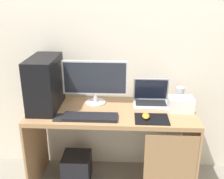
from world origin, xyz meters
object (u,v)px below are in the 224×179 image
monitor (95,81)px  cell_phone (59,118)px  pc_tower (45,83)px  laptop (151,99)px  mouse_left (146,116)px  speaker (180,95)px  keyboard (90,117)px  subwoofer (77,167)px  projector (181,104)px

monitor → cell_phone: monitor is taller
pc_tower → cell_phone: (0.15, -0.19, -0.21)m
laptop → mouse_left: size_ratio=3.14×
speaker → keyboard: 0.82m
speaker → subwoofer: (-0.91, -0.15, -0.67)m
pc_tower → speaker: pc_tower is taller
monitor → subwoofer: 0.83m
laptop → speaker: laptop is taller
mouse_left → subwoofer: bearing=163.8°
laptop → cell_phone: laptop is taller
pc_tower → speaker: 1.15m
pc_tower → projector: 1.12m
projector → subwoofer: size_ratio=0.80×
monitor → projector: bearing=-8.9°
pc_tower → keyboard: pc_tower is taller
speaker → cell_phone: (-0.98, -0.35, -0.07)m
monitor → mouse_left: 0.53m
keyboard → mouse_left: 0.43m
keyboard → cell_phone: keyboard is taller
laptop → projector: (0.23, -0.13, 0.01)m
speaker → keyboard: (-0.74, -0.34, -0.06)m
monitor → cell_phone: size_ratio=4.26×
pc_tower → monitor: size_ratio=0.78×
speaker → keyboard: bearing=-155.1°
projector → keyboard: 0.74m
mouse_left → subwoofer: size_ratio=0.38×
mouse_left → subwoofer: 0.88m
laptop → mouse_left: 0.30m
projector → subwoofer: bearing=179.3°
cell_phone → subwoofer: 0.64m
mouse_left → pc_tower: bearing=168.6°
cell_phone → pc_tower: bearing=127.3°
keyboard → cell_phone: 0.25m
keyboard → subwoofer: bearing=131.1°
cell_phone → subwoofer: cell_phone is taller
pc_tower → laptop: size_ratio=1.43×
speaker → projector: speaker is taller
speaker → mouse_left: (-0.31, -0.32, -0.05)m
laptop → keyboard: bearing=-147.3°
keyboard → monitor: bearing=88.7°
pc_tower → projector: bearing=-0.2°
pc_tower → cell_phone: 0.32m
keyboard → speaker: bearing=24.9°
laptop → subwoofer: size_ratio=1.21×
projector → cell_phone: bearing=-168.8°
pc_tower → projector: pc_tower is taller
laptop → monitor: bearing=-177.7°
monitor → projector: (0.71, -0.11, -0.15)m
subwoofer → mouse_left: bearing=-16.2°
subwoofer → projector: bearing=-0.7°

